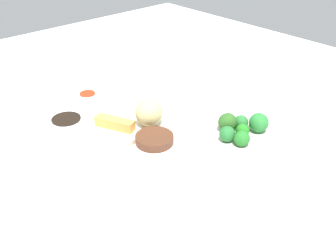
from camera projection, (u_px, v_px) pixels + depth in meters
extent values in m
cube|color=white|center=(141.00, 136.00, 1.12)|extent=(2.20, 2.20, 0.02)
cylinder|color=white|center=(134.00, 137.00, 1.08)|extent=(0.27, 0.27, 0.02)
sphere|color=tan|center=(149.00, 112.00, 1.11)|extent=(0.08, 0.08, 0.08)
cube|color=gold|center=(115.00, 123.00, 1.11)|extent=(0.08, 0.12, 0.03)
cube|color=beige|center=(118.00, 144.00, 1.03)|extent=(0.08, 0.08, 0.02)
cylinder|color=#4E2C1C|center=(154.00, 139.00, 1.04)|extent=(0.10, 0.10, 0.02)
cylinder|color=white|center=(242.00, 137.00, 1.09)|extent=(0.23, 0.23, 0.01)
sphere|color=#1F751C|center=(242.00, 131.00, 1.07)|extent=(0.04, 0.04, 0.04)
sphere|color=#2A5920|center=(228.00, 122.00, 1.09)|extent=(0.05, 0.05, 0.05)
sphere|color=#276A2F|center=(241.00, 122.00, 1.10)|extent=(0.04, 0.04, 0.04)
sphere|color=#277430|center=(259.00, 123.00, 1.09)|extent=(0.06, 0.06, 0.06)
sphere|color=#236D24|center=(242.00, 139.00, 1.03)|extent=(0.04, 0.04, 0.04)
sphere|color=#23672C|center=(227.00, 134.00, 1.05)|extent=(0.04, 0.04, 0.04)
cylinder|color=white|center=(67.00, 125.00, 1.12)|extent=(0.10, 0.10, 0.04)
cylinder|color=black|center=(66.00, 119.00, 1.11)|extent=(0.08, 0.08, 0.00)
cylinder|color=white|center=(88.00, 97.00, 1.29)|extent=(0.06, 0.06, 0.02)
cylinder|color=red|center=(87.00, 94.00, 1.29)|extent=(0.05, 0.05, 0.00)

